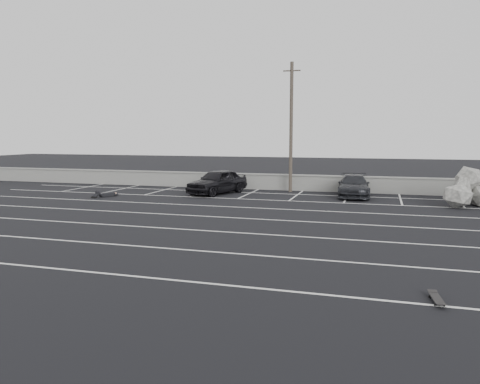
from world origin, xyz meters
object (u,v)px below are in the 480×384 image
(car_right, at_px, (354,186))
(utility_pole, at_px, (291,127))
(person, at_px, (109,193))
(skateboard, at_px, (437,299))
(trash_bin, at_px, (465,189))
(car_left, at_px, (217,181))

(car_right, relative_size, utility_pole, 0.54)
(utility_pole, relative_size, person, 3.55)
(car_right, height_order, utility_pole, utility_pole)
(utility_pole, distance_m, skateboard, 20.56)
(trash_bin, bearing_deg, person, -164.19)
(car_left, relative_size, car_right, 1.01)
(skateboard, bearing_deg, trash_bin, 73.00)
(utility_pole, bearing_deg, trash_bin, 2.20)
(car_right, xyz_separation_m, skateboard, (2.78, -17.72, -0.57))
(car_left, distance_m, person, 6.60)
(car_right, relative_size, skateboard, 5.49)
(trash_bin, height_order, skateboard, trash_bin)
(car_left, bearing_deg, car_right, 26.69)
(utility_pole, xyz_separation_m, person, (-10.00, -5.38, -3.94))
(car_right, distance_m, person, 14.66)
(car_left, relative_size, utility_pole, 0.55)
(car_left, height_order, car_right, car_left)
(car_left, bearing_deg, trash_bin, 29.96)
(person, bearing_deg, skateboard, -15.73)
(skateboard, bearing_deg, car_left, 116.91)
(car_right, bearing_deg, utility_pole, 159.41)
(utility_pole, xyz_separation_m, trash_bin, (10.40, 0.40, -3.67))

